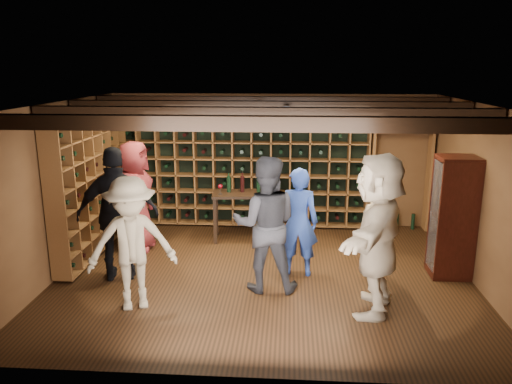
# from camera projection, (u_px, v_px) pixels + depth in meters

# --- Properties ---
(ground) EXTENTS (6.00, 6.00, 0.00)m
(ground) POSITION_uv_depth(u_px,v_px,m) (263.00, 275.00, 7.37)
(ground) COLOR black
(ground) RESTS_ON ground
(room_shell) EXTENTS (6.00, 6.00, 6.00)m
(room_shell) POSITION_uv_depth(u_px,v_px,m) (264.00, 110.00, 6.82)
(room_shell) COLOR brown
(room_shell) RESTS_ON ground
(wine_rack_back) EXTENTS (4.65, 0.30, 2.20)m
(wine_rack_back) POSITION_uv_depth(u_px,v_px,m) (243.00, 167.00, 9.38)
(wine_rack_back) COLOR brown
(wine_rack_back) RESTS_ON ground
(wine_rack_left) EXTENTS (0.30, 2.65, 2.20)m
(wine_rack_left) POSITION_uv_depth(u_px,v_px,m) (92.00, 184.00, 8.08)
(wine_rack_left) COLOR brown
(wine_rack_left) RESTS_ON ground
(crate_shelf) EXTENTS (1.20, 0.32, 2.07)m
(crate_shelf) POSITION_uv_depth(u_px,v_px,m) (403.00, 147.00, 9.07)
(crate_shelf) COLOR brown
(crate_shelf) RESTS_ON ground
(display_cabinet) EXTENTS (0.55, 0.50, 1.75)m
(display_cabinet) POSITION_uv_depth(u_px,v_px,m) (452.00, 220.00, 7.17)
(display_cabinet) COLOR #35100A
(display_cabinet) RESTS_ON ground
(man_blue_shirt) EXTENTS (0.61, 0.43, 1.61)m
(man_blue_shirt) POSITION_uv_depth(u_px,v_px,m) (298.00, 222.00, 7.23)
(man_blue_shirt) COLOR navy
(man_blue_shirt) RESTS_ON ground
(man_grey_suit) EXTENTS (0.92, 0.73, 1.86)m
(man_grey_suit) POSITION_uv_depth(u_px,v_px,m) (265.00, 224.00, 6.71)
(man_grey_suit) COLOR black
(man_grey_suit) RESTS_ON ground
(guest_red_floral) EXTENTS (0.61, 0.91, 1.83)m
(guest_red_floral) POSITION_uv_depth(u_px,v_px,m) (136.00, 196.00, 8.23)
(guest_red_floral) COLOR maroon
(guest_red_floral) RESTS_ON ground
(guest_woman_black) EXTENTS (1.21, 0.72, 1.93)m
(guest_woman_black) POSITION_uv_depth(u_px,v_px,m) (118.00, 214.00, 7.05)
(guest_woman_black) COLOR black
(guest_woman_black) RESTS_ON ground
(guest_khaki) EXTENTS (1.26, 0.98, 1.71)m
(guest_khaki) POSITION_uv_depth(u_px,v_px,m) (132.00, 244.00, 6.20)
(guest_khaki) COLOR #82735A
(guest_khaki) RESTS_ON ground
(guest_beige) EXTENTS (1.13, 1.97, 2.02)m
(guest_beige) POSITION_uv_depth(u_px,v_px,m) (377.00, 234.00, 6.09)
(guest_beige) COLOR tan
(guest_beige) RESTS_ON ground
(tasting_table) EXTENTS (1.18, 0.67, 1.14)m
(tasting_table) POSITION_uv_depth(u_px,v_px,m) (245.00, 198.00, 8.71)
(tasting_table) COLOR black
(tasting_table) RESTS_ON ground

